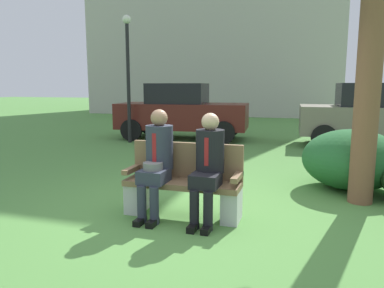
% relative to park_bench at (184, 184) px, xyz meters
% --- Properties ---
extents(ground_plane, '(80.00, 80.00, 0.00)m').
position_rel_park_bench_xyz_m(ground_plane, '(0.01, 0.09, -0.40)').
color(ground_plane, '#528C40').
extents(park_bench, '(1.44, 0.44, 0.90)m').
position_rel_park_bench_xyz_m(park_bench, '(0.00, 0.00, 0.00)').
color(park_bench, brown).
rests_on(park_bench, ground).
extents(seated_man_left, '(0.34, 0.72, 1.32)m').
position_rel_park_bench_xyz_m(seated_man_left, '(-0.31, -0.12, 0.33)').
color(seated_man_left, '#2D3342').
rests_on(seated_man_left, ground).
extents(seated_man_right, '(0.34, 0.72, 1.29)m').
position_rel_park_bench_xyz_m(seated_man_right, '(0.34, -0.12, 0.32)').
color(seated_man_right, black).
rests_on(seated_man_right, ground).
extents(shrub_near_bench, '(1.51, 1.38, 0.94)m').
position_rel_park_bench_xyz_m(shrub_near_bench, '(2.14, 1.91, 0.07)').
color(shrub_near_bench, '#24602E').
rests_on(shrub_near_bench, ground).
extents(parked_car_near, '(4.02, 1.98, 1.68)m').
position_rel_park_bench_xyz_m(parked_car_near, '(-2.22, 6.40, 0.44)').
color(parked_car_near, '#591E19').
rests_on(parked_car_near, ground).
extents(parked_car_far, '(3.97, 1.85, 1.68)m').
position_rel_park_bench_xyz_m(parked_car_far, '(3.17, 6.40, 0.44)').
color(parked_car_far, slate).
rests_on(parked_car_far, ground).
extents(street_lamp, '(0.24, 0.24, 3.53)m').
position_rel_park_bench_xyz_m(street_lamp, '(-3.40, 5.24, 1.77)').
color(street_lamp, black).
rests_on(street_lamp, ground).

